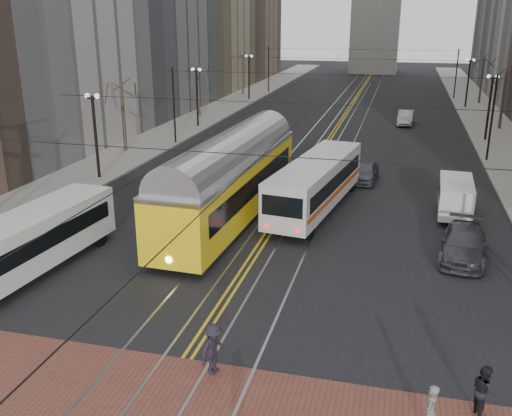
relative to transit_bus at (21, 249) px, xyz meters
The scene contains 18 objects.
ground 9.56m from the transit_bus, 18.71° to the right, with size 260.00×260.00×0.00m, color black.
sidewalk_left 42.41m from the transit_bus, 98.18° to the left, with size 5.00×140.00×0.15m, color gray.
sidewalk_right 48.34m from the transit_bus, 60.27° to the left, with size 5.00×140.00×0.15m, color gray.
streetcar_rails 42.93m from the transit_bus, 77.94° to the left, with size 4.80×130.00×0.02m, color gray.
centre_lines 42.93m from the transit_bus, 77.94° to the left, with size 0.42×130.00×0.01m, color gold.
lamp_posts 27.27m from the transit_bus, 70.78° to the left, with size 27.60×57.20×5.60m.
street_trees 33.47m from the transit_bus, 74.45° to the left, with size 31.68×53.28×5.60m.
trolley_wires 33.13m from the transit_bus, 74.25° to the left, with size 25.96×120.00×6.60m.
transit_bus is the anchor object (origin of this frame).
streetcar 11.42m from the transit_bus, 55.48° to the left, with size 2.95×15.90×3.75m, color yellow.
rear_bus 16.18m from the transit_bus, 48.28° to the left, with size 2.47×11.35×2.96m, color silver.
cargo_van 22.63m from the transit_bus, 35.19° to the left, with size 1.76×4.58×2.03m, color silver.
sedan_grey 23.08m from the transit_bus, 55.30° to the left, with size 1.59×3.95×1.35m, color #42444A.
sedan_silver 44.39m from the transit_bus, 69.42° to the left, with size 1.50×4.31×1.42m, color #ACB0B4.
sedan_parked 19.75m from the transit_bus, 20.66° to the left, with size 1.97×4.84×1.41m, color #38393E.
pedestrian_b 17.57m from the transit_bus, 19.38° to the right, with size 0.57×0.37×1.55m, color slate.
pedestrian_c 18.62m from the transit_bus, 14.11° to the right, with size 0.76×0.59×1.56m, color black.
pedestrian_d 11.07m from the transit_bus, 24.22° to the right, with size 1.10×0.63×1.70m, color black.
Camera 1 is at (6.24, -16.14, 10.76)m, focal length 40.00 mm.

